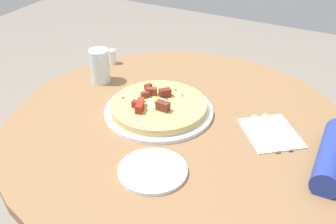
{
  "coord_description": "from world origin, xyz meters",
  "views": [
    {
      "loc": [
        0.43,
        -0.89,
        1.42
      ],
      "look_at": [
        -0.04,
        0.01,
        0.77
      ],
      "focal_mm": 43.36,
      "sensor_mm": 36.0,
      "label": 1
    }
  ],
  "objects_px": {
    "salt_shaker": "(112,57)",
    "dining_table": "(177,169)",
    "breakfast_pizza": "(158,106)",
    "knife": "(265,132)",
    "bread_plate": "(153,171)",
    "pizza_plate": "(159,111)",
    "fork": "(277,131)",
    "water_glass": "(100,66)"
  },
  "relations": [
    {
      "from": "bread_plate",
      "to": "water_glass",
      "type": "bearing_deg",
      "value": 139.55
    },
    {
      "from": "knife",
      "to": "bread_plate",
      "type": "bearing_deg",
      "value": 106.27
    },
    {
      "from": "pizza_plate",
      "to": "knife",
      "type": "xyz_separation_m",
      "value": [
        0.32,
        0.04,
        0.0
      ]
    },
    {
      "from": "knife",
      "to": "salt_shaker",
      "type": "distance_m",
      "value": 0.67
    },
    {
      "from": "fork",
      "to": "dining_table",
      "type": "bearing_deg",
      "value": 68.55
    },
    {
      "from": "fork",
      "to": "breakfast_pizza",
      "type": "bearing_deg",
      "value": 61.29
    },
    {
      "from": "pizza_plate",
      "to": "fork",
      "type": "xyz_separation_m",
      "value": [
        0.35,
        0.06,
        0.0
      ]
    },
    {
      "from": "pizza_plate",
      "to": "breakfast_pizza",
      "type": "bearing_deg",
      "value": -145.37
    },
    {
      "from": "pizza_plate",
      "to": "fork",
      "type": "bearing_deg",
      "value": 9.76
    },
    {
      "from": "fork",
      "to": "salt_shaker",
      "type": "distance_m",
      "value": 0.69
    },
    {
      "from": "salt_shaker",
      "to": "fork",
      "type": "bearing_deg",
      "value": -13.84
    },
    {
      "from": "water_glass",
      "to": "knife",
      "type": "bearing_deg",
      "value": -4.84
    },
    {
      "from": "bread_plate",
      "to": "salt_shaker",
      "type": "bearing_deg",
      "value": 132.84
    },
    {
      "from": "pizza_plate",
      "to": "fork",
      "type": "distance_m",
      "value": 0.35
    },
    {
      "from": "breakfast_pizza",
      "to": "pizza_plate",
      "type": "bearing_deg",
      "value": 34.63
    },
    {
      "from": "fork",
      "to": "pizza_plate",
      "type": "bearing_deg",
      "value": 61.2
    },
    {
      "from": "salt_shaker",
      "to": "bread_plate",
      "type": "bearing_deg",
      "value": -47.16
    },
    {
      "from": "dining_table",
      "to": "fork",
      "type": "bearing_deg",
      "value": 17.11
    },
    {
      "from": "dining_table",
      "to": "salt_shaker",
      "type": "bearing_deg",
      "value": 147.92
    },
    {
      "from": "breakfast_pizza",
      "to": "fork",
      "type": "bearing_deg",
      "value": 9.85
    },
    {
      "from": "dining_table",
      "to": "pizza_plate",
      "type": "relative_size",
      "value": 3.09
    },
    {
      "from": "bread_plate",
      "to": "fork",
      "type": "distance_m",
      "value": 0.39
    },
    {
      "from": "water_glass",
      "to": "bread_plate",
      "type": "bearing_deg",
      "value": -40.45
    },
    {
      "from": "salt_shaker",
      "to": "dining_table",
      "type": "bearing_deg",
      "value": -32.08
    },
    {
      "from": "pizza_plate",
      "to": "salt_shaker",
      "type": "distance_m",
      "value": 0.39
    },
    {
      "from": "knife",
      "to": "salt_shaker",
      "type": "xyz_separation_m",
      "value": [
        -0.64,
        0.19,
        0.02
      ]
    },
    {
      "from": "bread_plate",
      "to": "knife",
      "type": "height_order",
      "value": "bread_plate"
    },
    {
      "from": "dining_table",
      "to": "breakfast_pizza",
      "type": "distance_m",
      "value": 0.22
    },
    {
      "from": "dining_table",
      "to": "breakfast_pizza",
      "type": "relative_size",
      "value": 3.5
    },
    {
      "from": "fork",
      "to": "salt_shaker",
      "type": "relative_size",
      "value": 3.32
    },
    {
      "from": "breakfast_pizza",
      "to": "knife",
      "type": "distance_m",
      "value": 0.33
    },
    {
      "from": "dining_table",
      "to": "salt_shaker",
      "type": "height_order",
      "value": "salt_shaker"
    },
    {
      "from": "dining_table",
      "to": "water_glass",
      "type": "distance_m",
      "value": 0.44
    },
    {
      "from": "dining_table",
      "to": "knife",
      "type": "distance_m",
      "value": 0.31
    },
    {
      "from": "water_glass",
      "to": "salt_shaker",
      "type": "height_order",
      "value": "water_glass"
    },
    {
      "from": "pizza_plate",
      "to": "fork",
      "type": "height_order",
      "value": "pizza_plate"
    },
    {
      "from": "bread_plate",
      "to": "knife",
      "type": "bearing_deg",
      "value": 54.83
    },
    {
      "from": "breakfast_pizza",
      "to": "salt_shaker",
      "type": "height_order",
      "value": "breakfast_pizza"
    },
    {
      "from": "bread_plate",
      "to": "fork",
      "type": "xyz_separation_m",
      "value": [
        0.23,
        0.31,
        0.0
      ]
    },
    {
      "from": "fork",
      "to": "knife",
      "type": "relative_size",
      "value": 1.0
    },
    {
      "from": "bread_plate",
      "to": "water_glass",
      "type": "xyz_separation_m",
      "value": [
        -0.4,
        0.34,
        0.05
      ]
    },
    {
      "from": "breakfast_pizza",
      "to": "water_glass",
      "type": "height_order",
      "value": "water_glass"
    }
  ]
}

